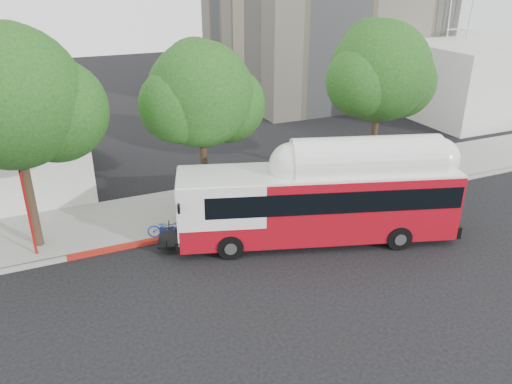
% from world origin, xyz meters
% --- Properties ---
extents(ground, '(120.00, 120.00, 0.00)m').
position_xyz_m(ground, '(0.00, 0.00, 0.00)').
color(ground, black).
rests_on(ground, ground).
extents(sidewalk, '(60.00, 5.00, 0.15)m').
position_xyz_m(sidewalk, '(0.00, 6.50, 0.07)').
color(sidewalk, gray).
rests_on(sidewalk, ground).
extents(curb_strip, '(60.00, 0.30, 0.15)m').
position_xyz_m(curb_strip, '(0.00, 3.90, 0.07)').
color(curb_strip, gray).
rests_on(curb_strip, ground).
extents(red_curb_segment, '(10.00, 0.32, 0.16)m').
position_xyz_m(red_curb_segment, '(-3.00, 3.90, 0.08)').
color(red_curb_segment, '#A01A11').
rests_on(red_curb_segment, ground).
extents(street_tree_left, '(6.67, 5.80, 9.74)m').
position_xyz_m(street_tree_left, '(-8.53, 5.56, 6.60)').
color(street_tree_left, '#2D2116').
rests_on(street_tree_left, ground).
extents(street_tree_mid, '(5.75, 5.00, 8.62)m').
position_xyz_m(street_tree_mid, '(-0.59, 6.06, 5.91)').
color(street_tree_mid, '#2D2116').
rests_on(street_tree_mid, ground).
extents(street_tree_right, '(6.21, 5.40, 9.18)m').
position_xyz_m(street_tree_right, '(9.44, 5.86, 6.26)').
color(street_tree_right, '#2D2116').
rests_on(street_tree_right, ground).
extents(horizon_block, '(20.00, 12.00, 6.00)m').
position_xyz_m(horizon_block, '(30.00, 16.00, 3.00)').
color(horizon_block, silver).
rests_on(horizon_block, ground).
extents(transit_bus, '(13.37, 6.23, 3.93)m').
position_xyz_m(transit_bus, '(2.82, 1.16, 1.84)').
color(transit_bus, '#9D0A17').
rests_on(transit_bus, ground).
extents(signal_pole, '(0.12, 0.40, 4.26)m').
position_xyz_m(signal_pole, '(-9.16, 4.69, 2.18)').
color(signal_pole, '#B31613').
rests_on(signal_pole, ground).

